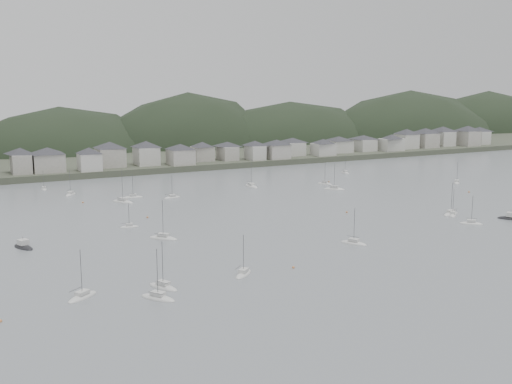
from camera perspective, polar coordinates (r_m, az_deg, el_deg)
ground at (r=151.37m, az=13.14°, el=-6.69°), size 900.00×900.00×0.00m
far_shore_land at (r=417.94m, az=-13.92°, el=4.11°), size 900.00×250.00×3.00m
forested_ridge at (r=395.93m, az=-12.30°, el=1.99°), size 851.55×103.94×102.57m
waterfront_town at (r=329.10m, az=-0.76°, el=4.12°), size 451.48×28.46×12.92m
sailboat_lead at (r=173.57m, az=-8.68°, el=-4.31°), size 8.04×8.37×12.03m
moored_fleet at (r=196.28m, az=-0.91°, el=-2.51°), size 241.27×176.68×13.25m
motor_launch_near at (r=212.54m, az=22.75°, el=-2.30°), size 6.95×8.25×3.92m
motor_launch_far at (r=173.80m, az=-20.97°, el=-4.82°), size 5.80×8.68×3.95m
mooring_buoys at (r=195.30m, az=3.13°, el=-2.60°), size 180.36×118.63×0.70m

